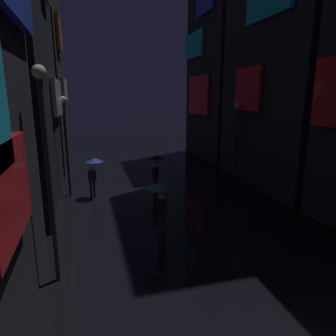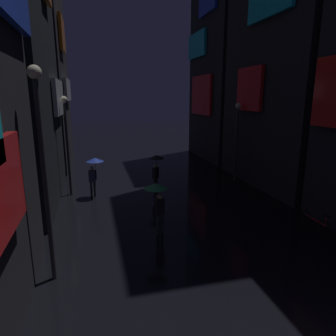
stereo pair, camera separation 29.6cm
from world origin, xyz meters
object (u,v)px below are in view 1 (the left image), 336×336
object	(u,v)px
bicycle_parked_at_storefront	(316,223)
streetlamp_left_far	(66,135)
pedestrian_midstreet_left_black	(156,163)
streetlamp_left_near	(47,155)
streetlamp_right_far	(235,132)
pedestrian_foreground_right_green	(159,195)
pedestrian_near_crossing_blue	(94,167)

from	to	relation	value
bicycle_parked_at_storefront	streetlamp_left_far	distance (m)	12.41
pedestrian_midstreet_left_black	bicycle_parked_at_storefront	bearing A→B (deg)	-53.00
streetlamp_left_far	streetlamp_left_near	bearing A→B (deg)	-90.00
streetlamp_right_far	pedestrian_foreground_right_green	bearing A→B (deg)	-134.86
streetlamp_right_far	streetlamp_left_far	world-z (taller)	streetlamp_left_far
pedestrian_midstreet_left_black	bicycle_parked_at_storefront	world-z (taller)	pedestrian_midstreet_left_black
bicycle_parked_at_storefront	streetlamp_left_near	size ratio (longest dim) A/B	0.30
pedestrian_near_crossing_blue	streetlamp_right_far	xyz separation A→B (m)	(8.70, 1.11, 1.43)
streetlamp_left_far	streetlamp_left_near	distance (m)	8.02
pedestrian_foreground_right_green	streetlamp_left_far	distance (m)	7.18
streetlamp_left_far	pedestrian_near_crossing_blue	bearing A→B (deg)	-26.26
pedestrian_foreground_right_green	streetlamp_left_near	xyz separation A→B (m)	(-3.55, -2.00, 2.06)
pedestrian_near_crossing_blue	streetlamp_right_far	bearing A→B (deg)	7.25
pedestrian_near_crossing_blue	pedestrian_midstreet_left_black	size ratio (longest dim) A/B	1.00
streetlamp_left_far	pedestrian_midstreet_left_black	bearing A→B (deg)	-8.79
pedestrian_foreground_right_green	bicycle_parked_at_storefront	distance (m)	6.31
bicycle_parked_at_storefront	streetlamp_right_far	size ratio (longest dim) A/B	0.37
pedestrian_foreground_right_green	pedestrian_near_crossing_blue	xyz separation A→B (m)	(-2.25, 5.37, 0.00)
pedestrian_foreground_right_green	streetlamp_right_far	distance (m)	9.25
pedestrian_near_crossing_blue	streetlamp_left_far	world-z (taller)	streetlamp_left_far
pedestrian_foreground_right_green	pedestrian_midstreet_left_black	distance (m)	5.41
bicycle_parked_at_storefront	streetlamp_right_far	distance (m)	8.24
pedestrian_midstreet_left_black	streetlamp_right_far	world-z (taller)	streetlamp_right_far
pedestrian_near_crossing_blue	streetlamp_left_far	size ratio (longest dim) A/B	0.40
pedestrian_near_crossing_blue	bicycle_parked_at_storefront	size ratio (longest dim) A/B	1.16
streetlamp_right_far	streetlamp_left_far	size ratio (longest dim) A/B	0.93
pedestrian_midstreet_left_black	pedestrian_near_crossing_blue	bearing A→B (deg)	178.74
bicycle_parked_at_storefront	streetlamp_right_far	xyz separation A→B (m)	(0.40, 7.77, 2.71)
pedestrian_midstreet_left_black	streetlamp_left_far	world-z (taller)	streetlamp_left_far
pedestrian_foreground_right_green	bicycle_parked_at_storefront	size ratio (longest dim) A/B	1.16
pedestrian_midstreet_left_black	streetlamp_left_near	distance (m)	8.88
bicycle_parked_at_storefront	streetlamp_left_far	size ratio (longest dim) A/B	0.35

